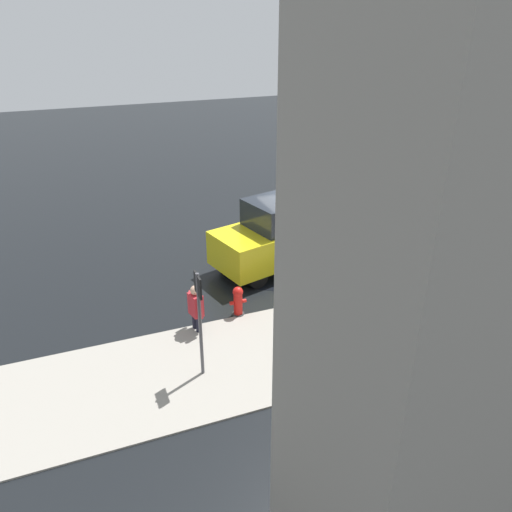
{
  "coord_description": "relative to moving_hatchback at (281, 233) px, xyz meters",
  "views": [
    {
      "loc": [
        6.58,
        12.5,
        6.86
      ],
      "look_at": [
        2.23,
        1.25,
        0.9
      ],
      "focal_mm": 35.0,
      "sensor_mm": 36.0,
      "label": 1
    }
  ],
  "objects": [
    {
      "name": "pedestrian",
      "position": [
        3.24,
        2.47,
        -0.34
      ],
      "size": [
        0.32,
        0.56,
        1.22
      ],
      "color": "#B2262D",
      "rests_on": "ground"
    },
    {
      "name": "metal_railing",
      "position": [
        -2.79,
        5.74,
        -0.3
      ],
      "size": [
        8.42,
        0.04,
        1.05
      ],
      "color": "#B7BABF",
      "rests_on": "ground"
    },
    {
      "name": "delivery_truck",
      "position": [
        -6.91,
        1.35,
        0.35
      ],
      "size": [
        5.59,
        2.74,
        2.6
      ],
      "color": "black",
      "rests_on": "ground"
    },
    {
      "name": "kerb_strip",
      "position": [
        -1.09,
        3.87,
        -1.01
      ],
      "size": [
        24.0,
        3.2,
        0.04
      ],
      "primitive_type": "cube",
      "color": "gray",
      "rests_on": "ground"
    },
    {
      "name": "ground_plane",
      "position": [
        -1.09,
        -0.33,
        -1.03
      ],
      "size": [
        60.0,
        60.0,
        0.0
      ],
      "primitive_type": "plane",
      "color": "black"
    },
    {
      "name": "moving_hatchback",
      "position": [
        0.0,
        0.0,
        0.0
      ],
      "size": [
        4.2,
        2.64,
        2.06
      ],
      "color": "yellow",
      "rests_on": "ground"
    },
    {
      "name": "puddle_patch",
      "position": [
        0.24,
        -0.1,
        -1.02
      ],
      "size": [
        3.21,
        3.21,
        0.01
      ],
      "primitive_type": "cylinder",
      "color": "black",
      "rests_on": "ground"
    },
    {
      "name": "sign_post",
      "position": [
        3.55,
        4.05,
        0.55
      ],
      "size": [
        0.07,
        0.44,
        2.4
      ],
      "color": "#4C4C51",
      "rests_on": "ground"
    },
    {
      "name": "fire_hydrant",
      "position": [
        2.11,
        2.19,
        -0.63
      ],
      "size": [
        0.42,
        0.31,
        0.8
      ],
      "color": "red",
      "rests_on": "ground"
    }
  ]
}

